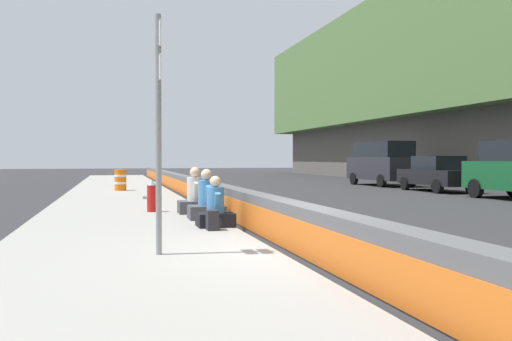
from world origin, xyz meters
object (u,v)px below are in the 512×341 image
object	(u,v)px
seated_person_rear	(195,199)
construction_barrel	(120,180)
seated_person_foreground	(215,211)
parked_car_midline	(382,162)
route_sign_post	(159,117)
parked_car_fourth	(437,174)
backpack	(213,220)
seated_person_middle	(207,203)
fire_hydrant	(152,195)

from	to	relation	value
seated_person_rear	construction_barrel	world-z (taller)	seated_person_rear
seated_person_foreground	parked_car_midline	xyz separation A→B (m)	(17.03, -13.05, 0.88)
route_sign_post	parked_car_fourth	size ratio (longest dim) A/B	0.79
seated_person_rear	backpack	world-z (taller)	seated_person_rear
parked_car_fourth	parked_car_midline	size ratio (longest dim) A/B	0.88
route_sign_post	backpack	bearing A→B (deg)	-27.04
seated_person_middle	backpack	size ratio (longest dim) A/B	2.99
parked_car_fourth	route_sign_post	bearing A→B (deg)	135.10
seated_person_middle	seated_person_rear	xyz separation A→B (m)	(1.43, 0.07, 0.01)
seated_person_middle	construction_barrel	distance (m)	12.44
construction_barrel	parked_car_fourth	bearing A→B (deg)	-99.12
parked_car_midline	route_sign_post	bearing A→B (deg)	144.21
backpack	construction_barrel	size ratio (longest dim) A/B	0.42
seated_person_middle	seated_person_rear	world-z (taller)	seated_person_rear
seated_person_middle	parked_car_midline	world-z (taller)	parked_car_midline
backpack	construction_barrel	xyz separation A→B (m)	(14.31, 1.63, 0.28)
construction_barrel	parked_car_midline	xyz separation A→B (m)	(3.29, -14.84, 0.73)
fire_hydrant	backpack	bearing A→B (deg)	-167.10
route_sign_post	construction_barrel	size ratio (longest dim) A/B	3.79
seated_person_foreground	route_sign_post	bearing A→B (deg)	154.94
fire_hydrant	parked_car_midline	world-z (taller)	parked_car_midline
fire_hydrant	construction_barrel	size ratio (longest dim) A/B	0.93
seated_person_rear	construction_barrel	distance (m)	11.02
seated_person_rear	parked_car_fourth	size ratio (longest dim) A/B	0.27
route_sign_post	seated_person_foreground	world-z (taller)	route_sign_post
fire_hydrant	parked_car_fourth	size ratio (longest dim) A/B	0.19
seated_person_rear	construction_barrel	xyz separation A→B (m)	(10.87, 1.78, 0.10)
route_sign_post	seated_person_rear	size ratio (longest dim) A/B	2.95
seated_person_foreground	seated_person_middle	world-z (taller)	seated_person_middle
seated_person_rear	parked_car_fourth	world-z (taller)	parked_car_fourth
route_sign_post	parked_car_midline	size ratio (longest dim) A/B	0.70
seated_person_foreground	seated_person_rear	world-z (taller)	seated_person_rear
seated_person_middle	backpack	distance (m)	2.03
backpack	parked_car_fourth	distance (m)	17.75
backpack	construction_barrel	world-z (taller)	construction_barrel
seated_person_rear	route_sign_post	bearing A→B (deg)	166.52
seated_person_rear	parked_car_fourth	xyz separation A→B (m)	(8.51, -12.97, 0.34)
construction_barrel	parked_car_midline	size ratio (longest dim) A/B	0.18
route_sign_post	backpack	distance (m)	3.37
seated_person_foreground	construction_barrel	bearing A→B (deg)	7.41
route_sign_post	construction_barrel	bearing A→B (deg)	1.21
parked_car_fourth	backpack	bearing A→B (deg)	132.32
route_sign_post	seated_person_middle	bearing A→B (deg)	-18.30
seated_person_middle	parked_car_midline	xyz separation A→B (m)	(15.59, -12.99, 0.84)
route_sign_post	fire_hydrant	bearing A→B (deg)	-2.91
fire_hydrant	parked_car_fourth	xyz separation A→B (m)	(7.85, -14.05, 0.27)
seated_person_middle	backpack	xyz separation A→B (m)	(-2.01, 0.22, -0.18)
seated_person_middle	route_sign_post	bearing A→B (deg)	161.70
route_sign_post	parked_car_fourth	xyz separation A→B (m)	(14.44, -14.39, -1.35)
construction_barrel	parked_car_fourth	distance (m)	14.94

